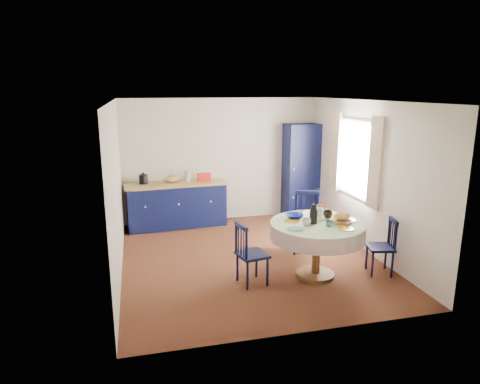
% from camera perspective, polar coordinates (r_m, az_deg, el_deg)
% --- Properties ---
extents(floor, '(4.50, 4.50, 0.00)m').
position_cam_1_polar(floor, '(7.03, 1.23, -8.79)').
color(floor, black).
rests_on(floor, ground).
extents(ceiling, '(4.50, 4.50, 0.00)m').
position_cam_1_polar(ceiling, '(6.50, 1.34, 12.05)').
color(ceiling, white).
rests_on(ceiling, wall_back).
extents(wall_back, '(4.00, 0.02, 2.50)m').
position_cam_1_polar(wall_back, '(8.80, -2.53, 4.29)').
color(wall_back, white).
rests_on(wall_back, floor).
extents(wall_left, '(0.02, 4.50, 2.50)m').
position_cam_1_polar(wall_left, '(6.44, -16.18, 0.25)').
color(wall_left, white).
rests_on(wall_left, floor).
extents(wall_right, '(0.02, 4.50, 2.50)m').
position_cam_1_polar(wall_right, '(7.41, 16.39, 1.96)').
color(wall_right, white).
rests_on(wall_right, floor).
extents(window, '(0.10, 1.74, 1.45)m').
position_cam_1_polar(window, '(7.60, 15.10, 4.43)').
color(window, white).
rests_on(window, wall_right).
extents(kitchen_counter, '(2.00, 0.74, 1.12)m').
position_cam_1_polar(kitchen_counter, '(8.56, -8.46, -1.58)').
color(kitchen_counter, black).
rests_on(kitchen_counter, floor).
extents(pantry_cabinet, '(0.70, 0.52, 1.98)m').
position_cam_1_polar(pantry_cabinet, '(9.08, 8.14, 2.77)').
color(pantry_cabinet, black).
rests_on(pantry_cabinet, floor).
extents(dining_table, '(1.35, 1.35, 1.10)m').
position_cam_1_polar(dining_table, '(6.25, 10.30, -5.15)').
color(dining_table, brown).
rests_on(dining_table, floor).
extents(chair_left, '(0.45, 0.47, 0.90)m').
position_cam_1_polar(chair_left, '(5.99, 1.31, -8.18)').
color(chair_left, black).
rests_on(chair_left, floor).
extents(chair_far, '(0.58, 0.57, 1.01)m').
position_cam_1_polar(chair_far, '(7.25, 8.88, -3.93)').
color(chair_far, black).
rests_on(chair_far, floor).
extents(chair_right, '(0.44, 0.46, 0.84)m').
position_cam_1_polar(chair_right, '(6.67, 18.51, -6.83)').
color(chair_right, black).
rests_on(chair_right, floor).
extents(mug_a, '(0.13, 0.13, 0.10)m').
position_cam_1_polar(mug_a, '(6.05, 8.85, -3.98)').
color(mug_a, silver).
rests_on(mug_a, dining_table).
extents(mug_b, '(0.09, 0.09, 0.08)m').
position_cam_1_polar(mug_b, '(6.07, 11.75, -4.13)').
color(mug_b, '#2E6F61').
rests_on(mug_b, dining_table).
extents(mug_c, '(0.14, 0.14, 0.11)m').
position_cam_1_polar(mug_c, '(6.44, 11.64, -2.96)').
color(mug_c, black).
rests_on(mug_c, dining_table).
extents(mug_d, '(0.10, 0.10, 0.09)m').
position_cam_1_polar(mug_d, '(6.46, 8.04, -2.86)').
color(mug_d, silver).
rests_on(mug_d, dining_table).
extents(cobalt_bowl, '(0.26, 0.26, 0.06)m').
position_cam_1_polar(cobalt_bowl, '(6.36, 7.23, -3.20)').
color(cobalt_bowl, navy).
rests_on(cobalt_bowl, dining_table).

